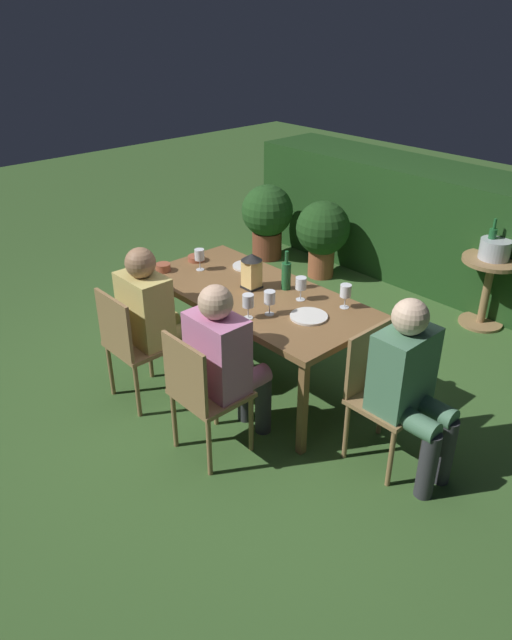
{
  "coord_description": "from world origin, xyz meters",
  "views": [
    {
      "loc": [
        2.81,
        -2.57,
        2.57
      ],
      "look_at": [
        0.0,
        0.0,
        0.52
      ],
      "focal_mm": 33.18,
      "sensor_mm": 36.0,
      "label": 1
    }
  ],
  "objects": [
    {
      "name": "hedge_backdrop",
      "position": [
        0.0,
        2.61,
        0.58
      ],
      "size": [
        4.56,
        0.8,
        1.16
      ],
      "primitive_type": "cube",
      "color": "#1E4219",
      "rests_on": "ground"
    },
    {
      "name": "wine_glass_e",
      "position": [
        0.25,
        -0.3,
        0.86
      ],
      "size": [
        0.08,
        0.08,
        0.17
      ],
      "color": "silver",
      "rests_on": "dining_table"
    },
    {
      "name": "chair_side_left_a",
      "position": [
        -0.4,
        -0.81,
        0.49
      ],
      "size": [
        0.42,
        0.4,
        0.87
      ],
      "color": "#937047",
      "rests_on": "ground"
    },
    {
      "name": "wine_glass_a",
      "position": [
        0.3,
        0.15,
        0.86
      ],
      "size": [
        0.08,
        0.08,
        0.17
      ],
      "color": "silver",
      "rests_on": "dining_table"
    },
    {
      "name": "ice_bucket",
      "position": [
        0.71,
        2.11,
        0.73
      ],
      "size": [
        0.26,
        0.26,
        0.34
      ],
      "color": "#B2B7BF",
      "rests_on": "side_table"
    },
    {
      "name": "wine_glass_b",
      "position": [
        0.58,
        0.29,
        0.86
      ],
      "size": [
        0.08,
        0.08,
        0.17
      ],
      "color": "silver",
      "rests_on": "dining_table"
    },
    {
      "name": "wine_glass_c",
      "position": [
        0.31,
        -0.16,
        0.86
      ],
      "size": [
        0.08,
        0.08,
        0.17
      ],
      "color": "silver",
      "rests_on": "dining_table"
    },
    {
      "name": "side_table",
      "position": [
        0.71,
        2.11,
        0.42
      ],
      "size": [
        0.51,
        0.51,
        0.64
      ],
      "color": "#937047",
      "rests_on": "ground"
    },
    {
      "name": "lantern_centerpiece",
      "position": [
        -0.08,
        0.03,
        0.89
      ],
      "size": [
        0.15,
        0.15,
        0.27
      ],
      "color": "black",
      "rests_on": "dining_table"
    },
    {
      "name": "green_bottle_on_table",
      "position": [
        0.1,
        0.2,
        0.85
      ],
      "size": [
        0.07,
        0.07,
        0.29
      ],
      "color": "#1E5B2D",
      "rests_on": "dining_table"
    },
    {
      "name": "person_in_mustard",
      "position": [
        -0.4,
        -0.62,
        0.64
      ],
      "size": [
        0.38,
        0.47,
        1.15
      ],
      "color": "tan",
      "rests_on": "ground"
    },
    {
      "name": "chair_side_left_b",
      "position": [
        0.4,
        -0.81,
        0.49
      ],
      "size": [
        0.42,
        0.4,
        0.87
      ],
      "color": "#937047",
      "rests_on": "ground"
    },
    {
      "name": "wine_glass_d",
      "position": [
        -0.59,
        -0.05,
        0.86
      ],
      "size": [
        0.08,
        0.08,
        0.17
      ],
      "color": "silver",
      "rests_on": "dining_table"
    },
    {
      "name": "person_in_pink",
      "position": [
        0.4,
        -0.62,
        0.64
      ],
      "size": [
        0.38,
        0.47,
        1.15
      ],
      "color": "#C675A3",
      "rests_on": "ground"
    },
    {
      "name": "ground_plane",
      "position": [
        0.0,
        0.0,
        0.0
      ],
      "size": [
        16.0,
        16.0,
        0.0
      ],
      "primitive_type": "plane",
      "color": "#385B28"
    },
    {
      "name": "potted_plant_by_hedge",
      "position": [
        -1.76,
        1.78,
        0.49
      ],
      "size": [
        0.57,
        0.57,
        0.83
      ],
      "color": "brown",
      "rests_on": "ground"
    },
    {
      "name": "potted_plant_corner",
      "position": [
        -1.0,
        1.84,
        0.49
      ],
      "size": [
        0.56,
        0.56,
        0.81
      ],
      "color": "#9E5133",
      "rests_on": "ground"
    },
    {
      "name": "bowl_bread",
      "position": [
        -0.77,
        -0.27,
        0.78
      ],
      "size": [
        0.12,
        0.12,
        0.06
      ],
      "color": "#9E5138",
      "rests_on": "dining_table"
    },
    {
      "name": "dining_table",
      "position": [
        0.0,
        0.0,
        0.69
      ],
      "size": [
        1.77,
        0.84,
        0.75
      ],
      "color": "brown",
      "rests_on": "ground"
    },
    {
      "name": "plate_a",
      "position": [
        0.52,
        -0.0,
        0.75
      ],
      "size": [
        0.25,
        0.25,
        0.01
      ],
      "primitive_type": "cylinder",
      "color": "silver",
      "rests_on": "dining_table"
    },
    {
      "name": "plate_b",
      "position": [
        -0.39,
        0.26,
        0.75
      ],
      "size": [
        0.22,
        0.22,
        0.01
      ],
      "primitive_type": "cylinder",
      "color": "silver",
      "rests_on": "dining_table"
    },
    {
      "name": "chair_head_far",
      "position": [
        1.13,
        0.0,
        0.49
      ],
      "size": [
        0.4,
        0.42,
        0.87
      ],
      "color": "#937047",
      "rests_on": "ground"
    },
    {
      "name": "person_in_green",
      "position": [
        1.33,
        0.0,
        0.64
      ],
      "size": [
        0.48,
        0.38,
        1.15
      ],
      "color": "#4C7A5B",
      "rests_on": "ground"
    },
    {
      "name": "bowl_olives",
      "position": [
        -0.76,
        0.05,
        0.77
      ],
      "size": [
        0.13,
        0.13,
        0.04
      ],
      "color": "#9E5138",
      "rests_on": "dining_table"
    }
  ]
}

